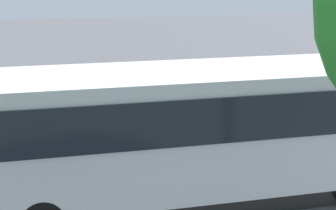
{
  "coord_description": "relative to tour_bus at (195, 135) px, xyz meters",
  "views": [
    {
      "loc": [
        4.17,
        14.44,
        5.45
      ],
      "look_at": [
        1.33,
        0.23,
        1.1
      ],
      "focal_mm": 48.34,
      "sensor_mm": 36.0,
      "label": 1
    }
  ],
  "objects": [
    {
      "name": "spectator_centre",
      "position": [
        -0.26,
        -3.07,
        -0.58
      ],
      "size": [
        0.58,
        0.35,
        1.78
      ],
      "color": "#473823",
      "rests_on": "ground_plane"
    },
    {
      "name": "bay_line_c",
      "position": [
        -0.61,
        -6.33,
        -1.64
      ],
      "size": [
        0.2,
        4.82,
        0.01
      ],
      "color": "white",
      "rests_on": "ground_plane"
    },
    {
      "name": "bay_line_b",
      "position": [
        -3.21,
        -6.33,
        -1.64
      ],
      "size": [
        0.19,
        3.98,
        0.01
      ],
      "color": "white",
      "rests_on": "ground_plane"
    },
    {
      "name": "spectator_far_right",
      "position": [
        1.91,
        -2.84,
        -0.64
      ],
      "size": [
        0.57,
        0.31,
        1.7
      ],
      "color": "#473823",
      "rests_on": "ground_plane"
    },
    {
      "name": "spectator_far_left",
      "position": [
        -2.62,
        -2.97,
        -0.56
      ],
      "size": [
        0.57,
        0.38,
        1.81
      ],
      "color": "black",
      "rests_on": "ground_plane"
    },
    {
      "name": "traffic_cone",
      "position": [
        -1.43,
        -6.82,
        -1.34
      ],
      "size": [
        0.34,
        0.34,
        0.63
      ],
      "color": "orange",
      "rests_on": "ground_plane"
    },
    {
      "name": "ground_plane",
      "position": [
        -1.55,
        -4.61,
        -1.64
      ],
      "size": [
        80.0,
        80.0,
        0.0
      ],
      "primitive_type": "plane",
      "color": "#4C4C51"
    },
    {
      "name": "tour_bus",
      "position": [
        0.0,
        0.0,
        0.0
      ],
      "size": [
        10.23,
        2.77,
        3.25
      ],
      "color": "silver",
      "rests_on": "ground_plane"
    },
    {
      "name": "spectator_right",
      "position": [
        0.9,
        -2.84,
        -0.65
      ],
      "size": [
        0.57,
        0.39,
        1.68
      ],
      "color": "black",
      "rests_on": "ground_plane"
    },
    {
      "name": "stunt_motorcycle",
      "position": [
        0.36,
        -6.4,
        -1.03
      ],
      "size": [
        2.05,
        0.59,
        1.23
      ],
      "color": "black",
      "rests_on": "ground_plane"
    },
    {
      "name": "spectator_left",
      "position": [
        -1.41,
        -3.11,
        -0.57
      ],
      "size": [
        0.58,
        0.35,
        1.79
      ],
      "color": "black",
      "rests_on": "ground_plane"
    },
    {
      "name": "bay_line_d",
      "position": [
        1.98,
        -6.33,
        -1.64
      ],
      "size": [
        0.2,
        4.59,
        0.01
      ],
      "color": "white",
      "rests_on": "ground_plane"
    },
    {
      "name": "parked_motorcycle_silver",
      "position": [
        -4.52,
        -2.25,
        -1.16
      ],
      "size": [
        2.05,
        0.58,
        0.99
      ],
      "color": "black",
      "rests_on": "ground_plane"
    },
    {
      "name": "bay_line_a",
      "position": [
        -5.81,
        -6.33,
        -1.64
      ],
      "size": [
        0.21,
        4.89,
        0.01
      ],
      "color": "white",
      "rests_on": "ground_plane"
    }
  ]
}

